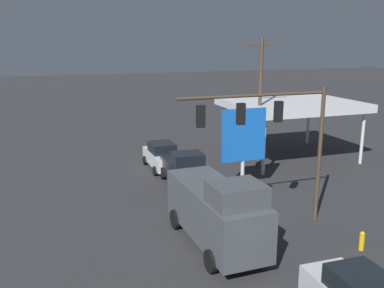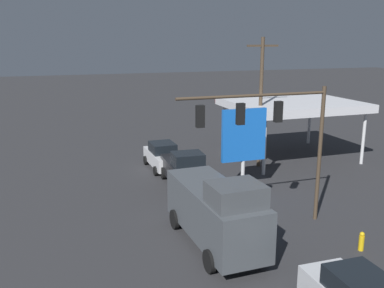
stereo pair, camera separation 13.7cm
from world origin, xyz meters
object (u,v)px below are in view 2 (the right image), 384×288
at_px(price_sign, 244,137).
at_px(sedan_waiting, 163,156).
at_px(delivery_truck, 216,211).
at_px(fire_hydrant, 361,241).
at_px(pickup_parked, 185,170).
at_px(utility_pole, 261,100).
at_px(traffic_signal_assembly, 271,125).

distance_m(price_sign, sedan_waiting, 7.38).
distance_m(delivery_truck, fire_hydrant, 6.60).
height_order(pickup_parked, fire_hydrant, pickup_parked).
xyz_separation_m(utility_pole, pickup_parked, (6.57, 2.52, -3.84)).
distance_m(utility_pole, pickup_parked, 8.02).
bearing_deg(pickup_parked, fire_hydrant, 27.32).
height_order(price_sign, fire_hydrant, price_sign).
xyz_separation_m(traffic_signal_assembly, sedan_waiting, (2.33, -11.29, -4.23)).
relative_size(utility_pole, pickup_parked, 1.76).
bearing_deg(traffic_signal_assembly, utility_pole, -115.37).
distance_m(utility_pole, delivery_truck, 13.59).
bearing_deg(sedan_waiting, price_sign, 29.45).
xyz_separation_m(traffic_signal_assembly, utility_pole, (-4.55, -9.59, -0.23)).
distance_m(traffic_signal_assembly, delivery_truck, 4.86).
xyz_separation_m(price_sign, pickup_parked, (3.20, -1.79, -2.29)).
bearing_deg(utility_pole, traffic_signal_assembly, 64.63).
bearing_deg(fire_hydrant, traffic_signal_assembly, -52.96).
height_order(pickup_parked, sedan_waiting, pickup_parked).
height_order(price_sign, sedan_waiting, price_sign).
bearing_deg(price_sign, utility_pole, -128.02).
xyz_separation_m(price_sign, fire_hydrant, (-1.56, 8.91, -2.97)).
xyz_separation_m(traffic_signal_assembly, price_sign, (-1.18, -5.28, -1.77)).
bearing_deg(delivery_truck, utility_pole, 142.33).
bearing_deg(pickup_parked, traffic_signal_assembly, 19.30).
bearing_deg(utility_pole, fire_hydrant, 82.21).
height_order(traffic_signal_assembly, fire_hydrant, traffic_signal_assembly).
xyz_separation_m(pickup_parked, fire_hydrant, (-4.76, 10.70, -0.67)).
xyz_separation_m(price_sign, delivery_truck, (4.39, 6.36, -1.71)).
relative_size(sedan_waiting, fire_hydrant, 5.03).
xyz_separation_m(sedan_waiting, fire_hydrant, (-5.07, 14.92, -0.51)).
relative_size(pickup_parked, delivery_truck, 0.77).
xyz_separation_m(delivery_truck, fire_hydrant, (-5.95, 2.55, -1.26)).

